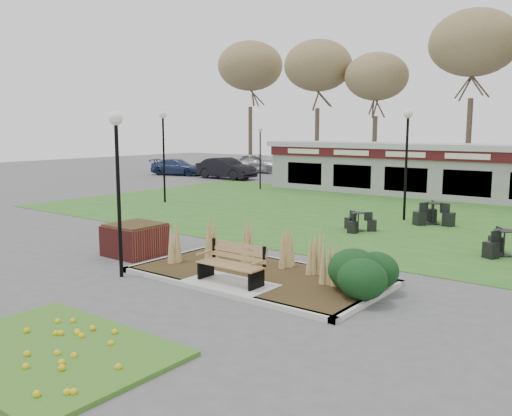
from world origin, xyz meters
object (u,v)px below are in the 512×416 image
Objects in this scene: food_pavilion at (476,172)px; car_blue at (178,167)px; lamp_post_near_left at (117,158)px; lamp_post_far_left at (260,144)px; park_bench at (233,263)px; bistro_set_c at (504,247)px; car_silver at (258,163)px; car_black at (226,168)px; lamp_post_mid_right at (407,140)px; bistro_set_b at (433,217)px; brick_planter at (136,239)px; bistro_set_a at (358,225)px; lamp_post_mid_left at (163,136)px.

car_blue is at bearing 177.43° from food_pavilion.
lamp_post_far_left is at bearing 116.83° from lamp_post_near_left.
lamp_post_near_left is 19.95m from lamp_post_far_left.
park_bench is 31.03m from car_blue.
car_silver is at bearing 140.98° from bistro_set_c.
food_pavilion reaches higher than car_black.
bistro_set_c is at bearing -70.77° from food_pavilion.
lamp_post_mid_right reaches higher than bistro_set_b.
brick_planter is at bearing -143.51° from bistro_set_c.
lamp_post_near_left reaches higher than park_bench.
car_blue is at bearing 138.03° from park_bench.
bistro_set_a is at bearing 64.37° from brick_planter.
lamp_post_mid_left is 11.76m from bistro_set_a.
car_silver is (-20.29, 15.33, 0.51)m from bistro_set_b.
lamp_post_mid_left is at bearing -139.01° from food_pavilion.
car_black is at bearing 116.86° from lamp_post_mid_left.
bistro_set_c reaches higher than bistro_set_a.
lamp_post_mid_right is at bearing -117.99° from car_black.
car_blue is (-18.67, 20.00, 0.16)m from brick_planter.
lamp_post_near_left is 32.26m from car_silver.
brick_planter is 0.33× the size of lamp_post_mid_right.
lamp_post_near_left is (-2.83, -20.76, 1.56)m from food_pavilion.
lamp_post_mid_right is (-0.44, -8.27, 1.81)m from food_pavilion.
bistro_set_a is at bearing 95.92° from park_bench.
car_silver is at bearing 160.73° from food_pavilion.
park_bench is 0.07× the size of food_pavilion.
bistro_set_b is (3.68, 12.23, -2.73)m from lamp_post_near_left.
lamp_post_mid_left is at bearing 174.97° from bistro_set_a.
car_black is at bearing 124.88° from lamp_post_near_left.
lamp_post_near_left is at bearing -48.86° from brick_planter.
car_silver is at bearing -49.17° from car_blue.
food_pavilion is 8.48m from lamp_post_mid_right.
car_black is at bearing 153.13° from bistro_set_b.
lamp_post_far_left is at bearing -165.94° from food_pavilion.
food_pavilion is 5.59× the size of car_blue.
lamp_post_mid_right is 1.02× the size of car_blue.
brick_planter is at bearing -116.71° from bistro_set_b.
lamp_post_mid_right is at bearing 79.17° from lamp_post_near_left.
lamp_post_near_left reaches higher than bistro_set_c.
bistro_set_b is at bearing -23.69° from lamp_post_far_left.
park_bench is 32.88m from car_silver.
park_bench is 1.34× the size of bistro_set_a.
car_silver reaches higher than park_bench.
lamp_post_mid_left is (-12.15, -10.56, 1.86)m from food_pavilion.
food_pavilion is 20.61m from car_silver.
lamp_post_near_left is at bearing -63.17° from lamp_post_far_left.
lamp_post_near_left is (1.57, -1.80, 2.56)m from brick_planter.
food_pavilion is 16.21m from lamp_post_mid_left.
car_blue reaches higher than park_bench.
car_blue is at bearing 157.65° from lamp_post_mid_right.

